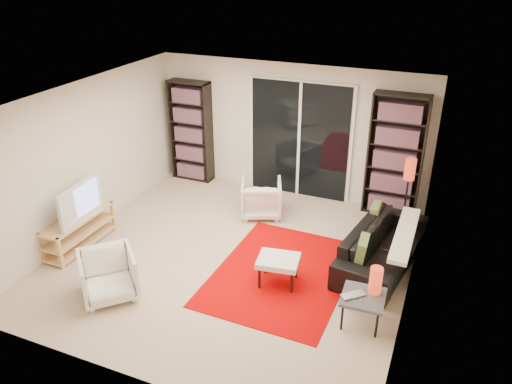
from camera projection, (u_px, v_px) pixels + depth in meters
floor at (233, 258)px, 7.42m from camera, size 5.00×5.00×0.00m
wall_back at (290, 130)px, 8.97m from camera, size 5.00×0.02×2.40m
wall_front at (121, 286)px, 4.82m from camera, size 5.00×0.02×2.40m
wall_left at (86, 159)px, 7.75m from camera, size 0.02×5.00×2.40m
wall_right at (418, 218)px, 6.03m from camera, size 0.02×5.00×2.40m
ceiling at (229, 100)px, 6.37m from camera, size 5.00×5.00×0.02m
sliding_door at (300, 140)px, 8.94m from camera, size 1.92×0.08×2.16m
bookshelf_left at (191, 131)px, 9.60m from camera, size 0.80×0.30×1.95m
bookshelf_right at (395, 156)px, 8.24m from camera, size 0.90×0.30×2.10m
tv_stand at (79, 230)px, 7.62m from camera, size 0.41×1.29×0.50m
tv at (75, 200)px, 7.38m from camera, size 0.23×1.01×0.57m
rug at (282, 273)px, 7.05m from camera, size 1.84×2.45×0.01m
sofa at (383, 246)px, 7.15m from camera, size 1.12×2.14×0.60m
armchair_back at (261, 198)px, 8.50m from camera, size 0.88×0.89×0.62m
armchair_front at (108, 275)px, 6.47m from camera, size 0.98×0.98×0.64m
ottoman at (278, 262)px, 6.71m from camera, size 0.61×0.53×0.40m
side_table at (363, 299)px, 5.98m from camera, size 0.54×0.54×0.40m
laptop at (355, 297)px, 5.92m from camera, size 0.35×0.34×0.02m
table_lamp at (376, 280)px, 5.95m from camera, size 0.15×0.15×0.35m
floor_lamp at (409, 178)px, 7.74m from camera, size 0.19×0.19×1.25m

